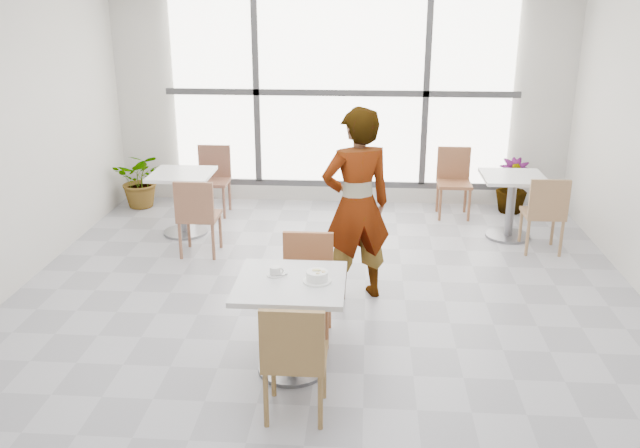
# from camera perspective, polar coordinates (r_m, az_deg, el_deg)

# --- Properties ---
(floor) EXTENTS (7.00, 7.00, 0.00)m
(floor) POSITION_cam_1_polar(r_m,az_deg,el_deg) (5.98, 0.21, -8.12)
(floor) COLOR #9E9EA5
(floor) RESTS_ON ground
(wall_back) EXTENTS (6.00, 0.00, 6.00)m
(wall_back) POSITION_cam_1_polar(r_m,az_deg,el_deg) (8.89, 1.79, 11.22)
(wall_back) COLOR silver
(wall_back) RESTS_ON ground
(wall_front) EXTENTS (6.00, 0.00, 6.00)m
(wall_front) POSITION_cam_1_polar(r_m,az_deg,el_deg) (2.22, -6.15, -15.36)
(wall_front) COLOR silver
(wall_front) RESTS_ON ground
(window) EXTENTS (4.60, 0.07, 2.52)m
(window) POSITION_cam_1_polar(r_m,az_deg,el_deg) (8.82, 1.77, 11.16)
(window) COLOR white
(window) RESTS_ON ground
(main_table) EXTENTS (0.80, 0.80, 0.75)m
(main_table) POSITION_cam_1_polar(r_m,az_deg,el_deg) (5.00, -2.49, -7.25)
(main_table) COLOR silver
(main_table) RESTS_ON ground
(chair_near) EXTENTS (0.42, 0.42, 0.87)m
(chair_near) POSITION_cam_1_polar(r_m,az_deg,el_deg) (4.46, -2.23, -11.05)
(chair_near) COLOR olive
(chair_near) RESTS_ON ground
(chair_far) EXTENTS (0.42, 0.42, 0.87)m
(chair_far) POSITION_cam_1_polar(r_m,az_deg,el_deg) (5.54, -1.11, -4.68)
(chair_far) COLOR #9E5C35
(chair_far) RESTS_ON ground
(oatmeal_bowl) EXTENTS (0.21, 0.21, 0.09)m
(oatmeal_bowl) POSITION_cam_1_polar(r_m,az_deg,el_deg) (4.86, -0.24, -4.48)
(oatmeal_bowl) COLOR white
(oatmeal_bowl) RESTS_ON main_table
(coffee_cup) EXTENTS (0.16, 0.13, 0.07)m
(coffee_cup) POSITION_cam_1_polar(r_m,az_deg,el_deg) (4.98, -3.82, -4.07)
(coffee_cup) COLOR silver
(coffee_cup) RESTS_ON main_table
(person) EXTENTS (0.77, 0.64, 1.81)m
(person) POSITION_cam_1_polar(r_m,az_deg,el_deg) (6.08, 3.14, 1.59)
(person) COLOR black
(person) RESTS_ON ground
(bg_table_left) EXTENTS (0.70, 0.70, 0.75)m
(bg_table_left) POSITION_cam_1_polar(r_m,az_deg,el_deg) (8.02, -11.62, 2.50)
(bg_table_left) COLOR white
(bg_table_left) RESTS_ON ground
(bg_table_right) EXTENTS (0.70, 0.70, 0.75)m
(bg_table_right) POSITION_cam_1_polar(r_m,az_deg,el_deg) (8.04, 16.05, 2.19)
(bg_table_right) COLOR white
(bg_table_right) RESTS_ON ground
(bg_chair_left_near) EXTENTS (0.42, 0.42, 0.87)m
(bg_chair_left_near) POSITION_cam_1_polar(r_m,az_deg,el_deg) (7.28, -10.45, 0.96)
(bg_chair_left_near) COLOR #905D43
(bg_chair_left_near) RESTS_ON ground
(bg_chair_left_far) EXTENTS (0.42, 0.42, 0.87)m
(bg_chair_left_far) POSITION_cam_1_polar(r_m,az_deg,el_deg) (8.74, -9.11, 4.16)
(bg_chair_left_far) COLOR brown
(bg_chair_left_far) RESTS_ON ground
(bg_chair_right_near) EXTENTS (0.42, 0.42, 0.87)m
(bg_chair_right_near) POSITION_cam_1_polar(r_m,az_deg,el_deg) (7.65, 18.69, 1.15)
(bg_chair_right_near) COLOR #A17851
(bg_chair_right_near) RESTS_ON ground
(bg_chair_right_far) EXTENTS (0.42, 0.42, 0.87)m
(bg_chair_right_far) POSITION_cam_1_polar(r_m,az_deg,el_deg) (8.71, 11.36, 3.96)
(bg_chair_right_far) COLOR brown
(bg_chair_right_far) RESTS_ON ground
(plant_left) EXTENTS (0.70, 0.62, 0.75)m
(plant_left) POSITION_cam_1_polar(r_m,az_deg,el_deg) (9.20, -15.00, 3.69)
(plant_left) COLOR #608C3E
(plant_left) RESTS_ON ground
(plant_right) EXTENTS (0.46, 0.46, 0.71)m
(plant_right) POSITION_cam_1_polar(r_m,az_deg,el_deg) (9.02, 16.08, 3.15)
(plant_right) COLOR #4C8A43
(plant_right) RESTS_ON ground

